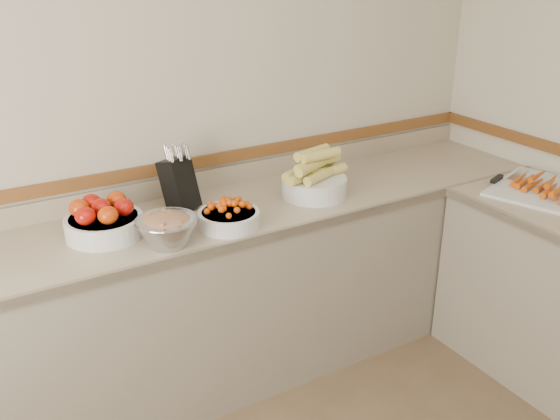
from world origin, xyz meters
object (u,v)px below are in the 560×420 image
knife_block (179,183)px  cutting_board (541,187)px  tomato_bowl (103,220)px  corn_bowl (314,180)px  cherry_tomato_bowl (229,216)px  rhubarb_bowl (167,229)px

knife_block → cutting_board: size_ratio=0.51×
tomato_bowl → corn_bowl: (1.03, -0.08, 0.01)m
tomato_bowl → cutting_board: size_ratio=0.53×
tomato_bowl → corn_bowl: size_ratio=0.93×
tomato_bowl → cherry_tomato_bowl: 0.54m
knife_block → cherry_tomato_bowl: bearing=-70.3°
rhubarb_bowl → cutting_board: bearing=-11.9°
cherry_tomato_bowl → cutting_board: bearing=-15.5°
corn_bowl → rhubarb_bowl: bearing=-169.6°
cutting_board → tomato_bowl: bearing=163.2°
knife_block → corn_bowl: knife_block is taller
cherry_tomato_bowl → cutting_board: 1.62m
tomato_bowl → corn_bowl: 1.04m
knife_block → tomato_bowl: knife_block is taller
cherry_tomato_bowl → corn_bowl: corn_bowl is taller
knife_block → tomato_bowl: size_ratio=0.97×
rhubarb_bowl → knife_block: bearing=60.1°
cutting_board → corn_bowl: bearing=152.1°
corn_bowl → rhubarb_bowl: (-0.83, -0.15, -0.01)m
knife_block → tomato_bowl: 0.41m
corn_bowl → cutting_board: 1.17m
knife_block → cutting_board: 1.82m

